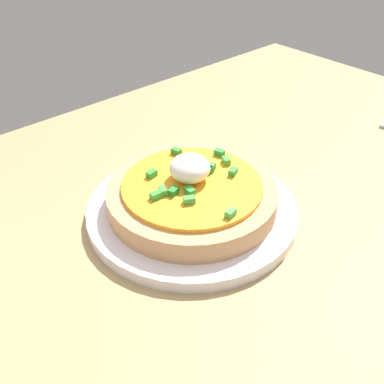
% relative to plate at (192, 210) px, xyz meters
% --- Properties ---
extents(dining_table, '(1.22, 0.90, 0.03)m').
position_rel_plate_xyz_m(dining_table, '(0.01, 0.09, -0.02)').
color(dining_table, tan).
rests_on(dining_table, ground).
extents(plate, '(0.26, 0.26, 0.02)m').
position_rel_plate_xyz_m(plate, '(0.00, 0.00, 0.00)').
color(plate, white).
rests_on(plate, dining_table).
extents(pizza, '(0.21, 0.21, 0.06)m').
position_rel_plate_xyz_m(pizza, '(-0.00, -0.00, 0.03)').
color(pizza, tan).
rests_on(pizza, plate).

